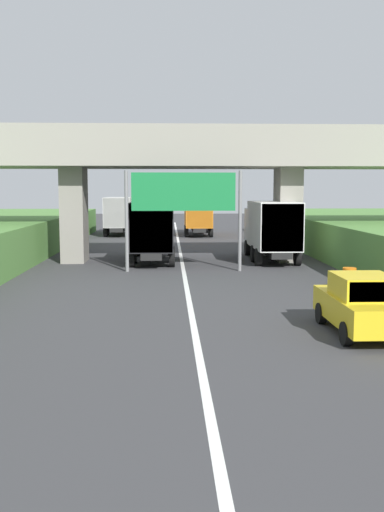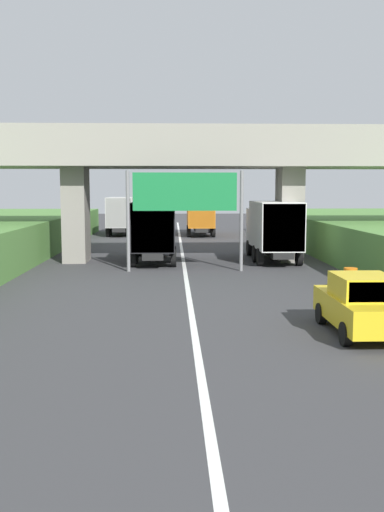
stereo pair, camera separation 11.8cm
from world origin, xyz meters
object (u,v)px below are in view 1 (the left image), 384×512
Objects in this scene: truck_orange at (198,214)px; truck_black at (153,228)px; overhead_highway_sign at (184,198)px; truck_white at (271,228)px; construction_barrel_3 at (349,278)px; truck_green at (120,214)px; car_yellow at (362,304)px.

truck_black is at bearing -100.29° from truck_orange.
truck_orange is at bearing 85.42° from overhead_highway_sign.
truck_white is 10.01m from construction_barrel_3.
overhead_highway_sign is 24.60m from truck_green.
overhead_highway_sign reaches higher than truck_white.
car_yellow is at bearing -104.91° from construction_barrel_3.
construction_barrel_3 is (6.73, -5.61, -3.25)m from overhead_highway_sign.
truck_black is at bearing -79.87° from truck_green.
overhead_highway_sign is at bearing -141.15° from truck_white.
truck_green is (-5.23, 23.97, -1.77)m from overhead_highway_sign.
car_yellow is (10.00, -36.95, -1.08)m from truck_green.
truck_green is (-3.58, 20.04, 0.00)m from truck_black.
truck_white is at bearing 88.65° from car_yellow.
truck_white and truck_orange have the same top height.
car_yellow is at bearing -74.86° from truck_green.
truck_black reaches higher than construction_barrel_3.
truck_white and truck_green have the same top height.
truck_white is 1.00× the size of truck_green.
construction_barrel_3 is at bearing 75.09° from car_yellow.
truck_orange is at bearing 94.57° from car_yellow.
truck_orange is at bearing 99.54° from construction_barrel_3.
construction_barrel_3 is (8.38, -9.54, -1.47)m from truck_black.
overhead_highway_sign is 9.34m from construction_barrel_3.
truck_black is (-1.65, 3.93, -1.77)m from overhead_highway_sign.
construction_barrel_3 is (4.86, -28.92, -1.47)m from truck_orange.
truck_white is at bearing 1.96° from truck_black.
overhead_highway_sign reaches higher than construction_barrel_3.
car_yellow is (-0.40, -17.14, -1.08)m from truck_white.
overhead_highway_sign is 23.45m from truck_orange.
truck_white is (5.17, 4.16, -1.77)m from overhead_highway_sign.
truck_black is 8.11× the size of construction_barrel_3.
truck_white is 1.00× the size of truck_orange.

